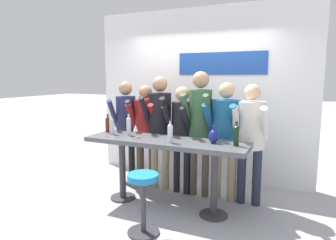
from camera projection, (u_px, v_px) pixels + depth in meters
ground_plane at (165, 206)px, 4.09m from camera, size 40.00×40.00×0.00m
back_wall at (199, 94)px, 5.13m from camera, size 3.79×0.12×2.89m
tasting_table at (165, 150)px, 3.97m from camera, size 2.19×0.61×0.93m
bar_stool at (143, 194)px, 3.32m from camera, size 0.37×0.37×0.70m
person_far_left at (126, 120)px, 4.85m from camera, size 0.44×0.55×1.68m
person_left at (146, 125)px, 4.77m from camera, size 0.50×0.59×1.62m
person_center_left at (160, 120)px, 4.57m from camera, size 0.43×0.55×1.76m
person_center at (182, 127)px, 4.42m from camera, size 0.39×0.51×1.61m
person_center_right at (200, 119)px, 4.29m from camera, size 0.41×0.56×1.83m
person_right at (225, 129)px, 4.17m from camera, size 0.50×0.58×1.68m
person_far_right at (251, 132)px, 4.02m from camera, size 0.46×0.54×1.66m
wine_bottle_0 at (112, 125)px, 4.30m from camera, size 0.06×0.06×0.29m
wine_bottle_1 at (236, 135)px, 3.57m from camera, size 0.06×0.06×0.30m
wine_bottle_2 at (129, 125)px, 4.19m from camera, size 0.06×0.06×0.33m
wine_bottle_3 at (108, 124)px, 4.47m from camera, size 0.07×0.07×0.27m
wine_bottle_4 at (170, 132)px, 3.75m from camera, size 0.07×0.07×0.29m
wine_glass_0 at (136, 128)px, 4.07m from camera, size 0.07×0.07×0.18m
decorative_vase at (214, 136)px, 3.74m from camera, size 0.13×0.13×0.22m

